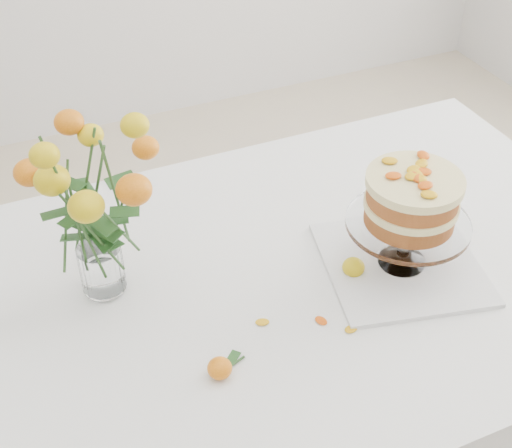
{
  "coord_description": "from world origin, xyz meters",
  "views": [
    {
      "loc": [
        -0.49,
        -0.92,
        1.71
      ],
      "look_at": [
        -0.08,
        0.02,
        0.89
      ],
      "focal_mm": 50.0,
      "sensor_mm": 36.0,
      "label": 1
    }
  ],
  "objects": [
    {
      "name": "rose_vase",
      "position": [
        -0.36,
        0.1,
        1.0
      ],
      "size": [
        0.35,
        0.35,
        0.41
      ],
      "rotation": [
        0.0,
        0.0,
        0.35
      ],
      "color": "white",
      "rests_on": "table"
    },
    {
      "name": "loose_rose_far",
      "position": [
        -0.23,
        -0.18,
        0.77
      ],
      "size": [
        0.07,
        0.04,
        0.04
      ],
      "rotation": [
        0.0,
        0.0,
        0.33
      ],
      "color": "#C75F09",
      "rests_on": "table"
    },
    {
      "name": "stray_petal_a",
      "position": [
        -0.12,
        -0.1,
        0.76
      ],
      "size": [
        0.03,
        0.02,
        0.0
      ],
      "primitive_type": "ellipsoid",
      "color": "#E6A30E",
      "rests_on": "table"
    },
    {
      "name": "table",
      "position": [
        0.0,
        0.0,
        0.67
      ],
      "size": [
        1.43,
        0.93,
        0.76
      ],
      "color": "tan",
      "rests_on": "ground"
    },
    {
      "name": "napkin",
      "position": [
        0.2,
        -0.07,
        0.76
      ],
      "size": [
        0.36,
        0.36,
        0.01
      ],
      "primitive_type": "cube",
      "rotation": [
        0.0,
        0.0,
        -0.22
      ],
      "color": "silver",
      "rests_on": "table"
    },
    {
      "name": "stray_petal_b",
      "position": [
        -0.02,
        -0.14,
        0.76
      ],
      "size": [
        0.03,
        0.02,
        0.0
      ],
      "primitive_type": "ellipsoid",
      "color": "#E6A30E",
      "rests_on": "table"
    },
    {
      "name": "loose_rose_near",
      "position": [
        0.1,
        -0.05,
        0.77
      ],
      "size": [
        0.08,
        0.05,
        0.04
      ],
      "rotation": [
        0.0,
        0.0,
        -0.42
      ],
      "color": "gold",
      "rests_on": "table"
    },
    {
      "name": "cake_stand",
      "position": [
        0.2,
        -0.07,
        0.91
      ],
      "size": [
        0.24,
        0.24,
        0.21
      ],
      "rotation": [
        0.0,
        0.0,
        0.32
      ],
      "color": "white",
      "rests_on": "napkin"
    },
    {
      "name": "stray_petal_c",
      "position": [
        0.02,
        -0.18,
        0.76
      ],
      "size": [
        0.03,
        0.02,
        0.0
      ],
      "primitive_type": "ellipsoid",
      "color": "#E6A30E",
      "rests_on": "table"
    }
  ]
}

